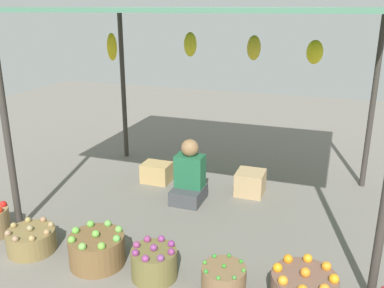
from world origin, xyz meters
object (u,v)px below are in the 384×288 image
Objects in this scene: basket_green_chilies at (224,280)px; wooden_crate_stacked_rear at (250,183)px; basket_green_apples at (97,249)px; basket_purple_onions at (154,263)px; vendor_person at (189,178)px; wooden_crate_near_vendor at (157,172)px; basket_potatoes at (31,240)px.

basket_green_chilies is 2.02m from wooden_crate_stacked_rear.
basket_purple_onions is at bearing -0.99° from basket_green_apples.
basket_green_apples is at bearing -102.69° from vendor_person.
wooden_crate_stacked_rear is at bearing 1.87° from wooden_crate_near_vendor.
vendor_person reaches higher than basket_green_chilies.
vendor_person is at bearing 118.99° from basket_green_chilies.
basket_purple_onions is (1.30, 0.01, 0.03)m from basket_potatoes.
wooden_crate_stacked_rear reaches higher than basket_potatoes.
basket_green_chilies is at bearing -84.09° from wooden_crate_stacked_rear.
vendor_person is 1.90m from basket_potatoes.
basket_potatoes is at bearing -124.31° from vendor_person.
basket_green_apples is 1.96m from wooden_crate_near_vendor.
basket_green_apples reaches higher than wooden_crate_stacked_rear.
basket_potatoes is 1.29× the size of wooden_crate_stacked_rear.
basket_purple_onions is 1.07× the size of wooden_crate_near_vendor.
wooden_crate_near_vendor is at bearing -178.13° from wooden_crate_stacked_rear.
vendor_person is 2.07× the size of wooden_crate_near_vendor.
basket_green_chilies is at bearing -0.17° from basket_potatoes.
basket_purple_onions is at bearing 178.13° from basket_green_chilies.
basket_green_apples is at bearing -82.07° from wooden_crate_near_vendor.
basket_green_chilies is at bearing -61.01° from vendor_person.
basket_potatoes is at bearing -130.77° from wooden_crate_stacked_rear.
basket_green_apples is 1.42× the size of wooden_crate_stacked_rear.
basket_green_apples reaches higher than basket_green_chilies.
vendor_person is 0.81m from wooden_crate_stacked_rear.
wooden_crate_near_vendor is at bearing 97.93° from basket_green_apples.
wooden_crate_stacked_rear is at bearing 63.02° from basket_green_apples.
vendor_person is 1.53× the size of basket_green_apples.
basket_purple_onions is 2.03m from wooden_crate_stacked_rear.
basket_purple_onions is 0.63m from basket_green_chilies.
basket_potatoes is at bearing -179.35° from basket_purple_onions.
vendor_person reaches higher than basket_purple_onions.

